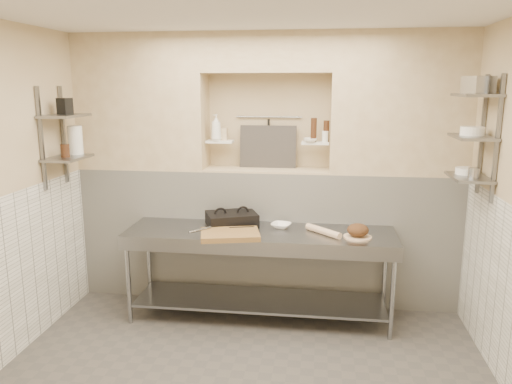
% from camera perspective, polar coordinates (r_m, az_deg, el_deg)
% --- Properties ---
extents(wall_back, '(4.00, 0.10, 2.80)m').
position_cam_1_polar(wall_back, '(5.50, 1.54, 2.90)').
color(wall_back, '#CAB58E').
rests_on(wall_back, ground).
extents(wall_front, '(4.00, 0.10, 2.80)m').
position_cam_1_polar(wall_front, '(1.75, -13.24, -18.49)').
color(wall_front, '#CAB58E').
rests_on(wall_front, ground).
extents(backwall_lower, '(4.00, 0.40, 1.40)m').
position_cam_1_polar(backwall_lower, '(5.42, 1.21, -4.85)').
color(backwall_lower, white).
rests_on(backwall_lower, floor).
extents(alcove_sill, '(1.30, 0.40, 0.02)m').
position_cam_1_polar(alcove_sill, '(5.26, 1.25, 2.57)').
color(alcove_sill, '#CAB58E').
rests_on(alcove_sill, backwall_lower).
extents(backwall_pillar_left, '(1.35, 0.40, 1.40)m').
position_cam_1_polar(backwall_pillar_left, '(5.49, -12.81, 9.93)').
color(backwall_pillar_left, '#CAB58E').
rests_on(backwall_pillar_left, backwall_lower).
extents(backwall_pillar_right, '(1.35, 0.40, 1.40)m').
position_cam_1_polar(backwall_pillar_right, '(5.21, 16.14, 9.65)').
color(backwall_pillar_right, '#CAB58E').
rests_on(backwall_pillar_right, backwall_lower).
extents(backwall_header, '(1.30, 0.40, 0.40)m').
position_cam_1_polar(backwall_header, '(5.19, 1.31, 15.63)').
color(backwall_header, '#CAB58E').
rests_on(backwall_header, backwall_lower).
extents(alcove_shelf_left, '(0.28, 0.16, 0.02)m').
position_cam_1_polar(alcove_shelf_left, '(5.29, -4.15, 5.78)').
color(alcove_shelf_left, white).
rests_on(alcove_shelf_left, backwall_lower).
extents(alcove_shelf_right, '(0.28, 0.16, 0.02)m').
position_cam_1_polar(alcove_shelf_right, '(5.19, 6.79, 5.59)').
color(alcove_shelf_right, white).
rests_on(alcove_shelf_right, backwall_lower).
extents(utensil_rail, '(0.70, 0.02, 0.02)m').
position_cam_1_polar(utensil_rail, '(5.36, 1.48, 8.57)').
color(utensil_rail, gray).
rests_on(utensil_rail, wall_back).
extents(hanging_steel, '(0.02, 0.02, 0.30)m').
position_cam_1_polar(hanging_steel, '(5.36, 1.44, 6.74)').
color(hanging_steel, black).
rests_on(hanging_steel, utensil_rail).
extents(splash_panel, '(0.60, 0.08, 0.45)m').
position_cam_1_polar(splash_panel, '(5.32, 1.38, 5.19)').
color(splash_panel, '#383330').
rests_on(splash_panel, alcove_sill).
extents(shelf_rail_left_a, '(0.03, 0.03, 0.95)m').
position_cam_1_polar(shelf_rail_left_a, '(5.32, -21.14, 6.12)').
color(shelf_rail_left_a, slate).
rests_on(shelf_rail_left_a, wall_left).
extents(shelf_rail_left_b, '(0.03, 0.03, 0.95)m').
position_cam_1_polar(shelf_rail_left_b, '(4.98, -23.33, 5.58)').
color(shelf_rail_left_b, slate).
rests_on(shelf_rail_left_b, wall_left).
extents(wall_shelf_left_lower, '(0.30, 0.50, 0.02)m').
position_cam_1_polar(wall_shelf_left_lower, '(5.11, -20.70, 3.67)').
color(wall_shelf_left_lower, slate).
rests_on(wall_shelf_left_lower, wall_left).
extents(wall_shelf_left_upper, '(0.30, 0.50, 0.03)m').
position_cam_1_polar(wall_shelf_left_upper, '(5.07, -21.04, 8.14)').
color(wall_shelf_left_upper, slate).
rests_on(wall_shelf_left_upper, wall_left).
extents(shelf_rail_right_a, '(0.03, 0.03, 1.05)m').
position_cam_1_polar(shelf_rail_right_a, '(4.88, 24.42, 5.96)').
color(shelf_rail_right_a, slate).
rests_on(shelf_rail_right_a, wall_right).
extents(shelf_rail_right_b, '(0.03, 0.03, 1.05)m').
position_cam_1_polar(shelf_rail_right_b, '(4.50, 25.86, 5.40)').
color(shelf_rail_right_b, slate).
rests_on(shelf_rail_right_b, wall_right).
extents(wall_shelf_right_lower, '(0.30, 0.50, 0.02)m').
position_cam_1_polar(wall_shelf_right_lower, '(4.70, 23.16, 1.55)').
color(wall_shelf_right_lower, slate).
rests_on(wall_shelf_right_lower, wall_right).
extents(wall_shelf_right_mid, '(0.30, 0.50, 0.02)m').
position_cam_1_polar(wall_shelf_right_mid, '(4.65, 23.52, 5.79)').
color(wall_shelf_right_mid, slate).
rests_on(wall_shelf_right_mid, wall_right).
extents(wall_shelf_right_upper, '(0.30, 0.50, 0.03)m').
position_cam_1_polar(wall_shelf_right_upper, '(4.63, 23.89, 10.09)').
color(wall_shelf_right_upper, slate).
rests_on(wall_shelf_right_upper, wall_right).
extents(prep_table, '(2.60, 0.70, 0.90)m').
position_cam_1_polar(prep_table, '(4.90, 0.42, -7.41)').
color(prep_table, gray).
rests_on(prep_table, floor).
extents(panini_press, '(0.58, 0.51, 0.13)m').
position_cam_1_polar(panini_press, '(5.01, -2.79, -3.13)').
color(panini_press, black).
rests_on(panini_press, prep_table).
extents(cutting_board, '(0.61, 0.49, 0.05)m').
position_cam_1_polar(cutting_board, '(4.65, -2.98, -4.87)').
color(cutting_board, olive).
rests_on(cutting_board, prep_table).
extents(knife_blade, '(0.24, 0.09, 0.01)m').
position_cam_1_polar(knife_blade, '(4.79, -1.64, -4.05)').
color(knife_blade, gray).
rests_on(knife_blade, cutting_board).
extents(tongs, '(0.18, 0.21, 0.02)m').
position_cam_1_polar(tongs, '(4.70, -6.43, -4.33)').
color(tongs, gray).
rests_on(tongs, cutting_board).
extents(mixing_bowl, '(0.24, 0.24, 0.05)m').
position_cam_1_polar(mixing_bowl, '(4.94, 2.88, -3.84)').
color(mixing_bowl, white).
rests_on(mixing_bowl, prep_table).
extents(rolling_pin, '(0.35, 0.34, 0.06)m').
position_cam_1_polar(rolling_pin, '(4.77, 7.69, -4.45)').
color(rolling_pin, beige).
rests_on(rolling_pin, prep_table).
extents(bread_board, '(0.26, 0.26, 0.02)m').
position_cam_1_polar(bread_board, '(4.72, 11.53, -5.06)').
color(bread_board, beige).
rests_on(bread_board, prep_table).
extents(bread_loaf, '(0.20, 0.20, 0.12)m').
position_cam_1_polar(bread_loaf, '(4.70, 11.57, -4.28)').
color(bread_loaf, '#4C2D19').
rests_on(bread_loaf, bread_board).
extents(bottle_soap, '(0.14, 0.14, 0.27)m').
position_cam_1_polar(bottle_soap, '(5.24, -4.58, 7.35)').
color(bottle_soap, white).
rests_on(bottle_soap, alcove_shelf_left).
extents(jar_alcove, '(0.09, 0.09, 0.13)m').
position_cam_1_polar(jar_alcove, '(5.30, -3.77, 6.63)').
color(jar_alcove, '#CAB58E').
rests_on(jar_alcove, alcove_shelf_left).
extents(bowl_alcove, '(0.18, 0.18, 0.04)m').
position_cam_1_polar(bowl_alcove, '(5.13, 6.21, 5.92)').
color(bowl_alcove, white).
rests_on(bowl_alcove, alcove_shelf_right).
extents(condiment_a, '(0.06, 0.06, 0.22)m').
position_cam_1_polar(condiment_a, '(5.18, 8.04, 6.90)').
color(condiment_a, '#381E11').
rests_on(condiment_a, alcove_shelf_right).
extents(condiment_b, '(0.06, 0.06, 0.24)m').
position_cam_1_polar(condiment_b, '(5.16, 6.61, 7.07)').
color(condiment_b, '#381E11').
rests_on(condiment_b, alcove_shelf_right).
extents(condiment_c, '(0.07, 0.07, 0.11)m').
position_cam_1_polar(condiment_c, '(5.16, 7.91, 6.30)').
color(condiment_c, white).
rests_on(condiment_c, alcove_shelf_right).
extents(jug_left, '(0.14, 0.14, 0.28)m').
position_cam_1_polar(jug_left, '(5.24, -19.94, 5.60)').
color(jug_left, white).
rests_on(jug_left, wall_shelf_left_lower).
extents(jar_left, '(0.08, 0.08, 0.12)m').
position_cam_1_polar(jar_left, '(5.06, -20.98, 4.43)').
color(jar_left, '#381E11').
rests_on(jar_left, wall_shelf_left_lower).
extents(box_left_upper, '(0.13, 0.13, 0.15)m').
position_cam_1_polar(box_left_upper, '(5.08, -21.01, 9.15)').
color(box_left_upper, black).
rests_on(box_left_upper, wall_shelf_left_upper).
extents(bowl_right, '(0.19, 0.19, 0.06)m').
position_cam_1_polar(bowl_right, '(4.78, 22.91, 2.23)').
color(bowl_right, white).
rests_on(bowl_right, wall_shelf_right_lower).
extents(canister_right, '(0.09, 0.09, 0.09)m').
position_cam_1_polar(canister_right, '(4.57, 23.62, 1.99)').
color(canister_right, gray).
rests_on(canister_right, wall_shelf_right_lower).
extents(bowl_right_mid, '(0.20, 0.20, 0.07)m').
position_cam_1_polar(bowl_right_mid, '(4.67, 23.50, 6.42)').
color(bowl_right_mid, white).
rests_on(bowl_right_mid, wall_shelf_right_mid).
extents(basket_right, '(0.24, 0.27, 0.14)m').
position_cam_1_polar(basket_right, '(4.61, 24.06, 11.12)').
color(basket_right, gray).
rests_on(basket_right, wall_shelf_right_upper).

